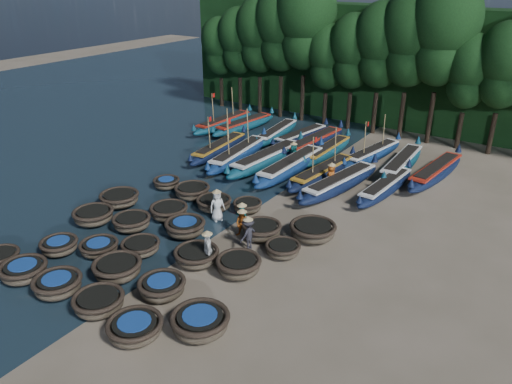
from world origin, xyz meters
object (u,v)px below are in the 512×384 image
Objects in this scene: long_boat_12 at (301,136)px; fisherman_6 at (331,176)px; coracle_7 at (117,268)px; fisherman_4 at (208,248)px; coracle_17 at (185,227)px; coracle_12 at (141,247)px; coracle_20 at (166,183)px; fisherman_0 at (217,205)px; coracle_0 at (1,257)px; coracle_2 at (58,284)px; coracle_23 at (247,206)px; fisherman_2 at (242,223)px; fisherman_1 at (242,217)px; fisherman_3 at (248,233)px; long_boat_15 at (372,154)px; fisherman_5 at (294,154)px; long_boat_2 at (219,148)px; coracle_14 at (239,265)px; long_boat_11 at (277,133)px; coracle_15 at (119,198)px; long_boat_13 at (314,142)px; coracle_8 at (162,287)px; coracle_18 at (262,230)px; long_boat_6 at (323,173)px; coracle_3 at (99,302)px; coracle_11 at (132,222)px; long_boat_4 at (267,159)px; coracle_5 at (59,246)px; coracle_10 at (93,216)px; long_boat_9 at (224,123)px; coracle_1 at (24,271)px; coracle_9 at (200,322)px; coracle_6 at (99,247)px; long_boat_8 at (386,187)px; long_boat_5 at (291,166)px; coracle_22 at (214,203)px; long_boat_10 at (244,125)px; coracle_21 at (192,191)px; long_boat_17 at (436,172)px; long_boat_16 at (402,163)px; long_boat_14 at (327,151)px.

long_boat_12 is 9.44m from fisherman_6.
fisherman_4 is at bearing 48.23° from coracle_7.
coracle_12 is at bearing -103.55° from coracle_17.
fisherman_0 reaches higher than coracle_20.
coracle_0 is 0.82× the size of coracle_2.
fisherman_2 is (1.46, -2.57, 0.45)m from coracle_23.
fisherman_1 reaches higher than fisherman_3.
fisherman_5 is at bearing -127.40° from long_boat_15.
coracle_12 is 0.28× the size of long_boat_2.
long_boat_11 is (-8.93, 17.83, 0.03)m from coracle_14.
coracle_2 is (4.24, 0.06, 0.08)m from coracle_0.
long_boat_13 is at bearing 72.11° from coracle_15.
fisherman_1 is at bearing 92.79° from coracle_8.
long_boat_13 reaches higher than coracle_7.
long_boat_6 is at bearing 95.67° from coracle_18.
long_boat_12 is 15.72m from fisherman_1.
coracle_3 is at bearing -120.78° from coracle_14.
coracle_2 is 1.06× the size of coracle_11.
long_boat_4 is at bearing 94.88° from coracle_12.
coracle_10 reaches higher than coracle_5.
coracle_8 is 1.07× the size of fisherman_4.
long_boat_9 reaches higher than coracle_12.
coracle_1 is 1.31× the size of fisherman_4.
coracle_9 is at bearing -24.96° from coracle_12.
long_boat_8 is at bearing 58.03° from coracle_6.
long_boat_5 is 6.91m from long_boat_12.
coracle_10 reaches higher than coracle_22.
fisherman_1 is (3.00, -1.39, 0.53)m from coracle_22.
fisherman_6 is at bearing 73.65° from coracle_2.
coracle_10 is 6.70m from coracle_22.
coracle_14 is 0.28× the size of long_boat_10.
coracle_12 is 5.37m from fisherman_1.
coracle_9 is 1.05× the size of coracle_10.
coracle_5 is 0.71× the size of coracle_21.
coracle_8 is 20.41m from long_boat_17.
long_boat_10 is at bearing 58.27° from fisherman_0.
coracle_14 reaches higher than coracle_18.
coracle_9 reaches higher than coracle_5.
long_boat_2 is 0.87× the size of long_boat_4.
fisherman_3 reaches higher than long_boat_8.
fisherman_4 is at bearing 16.28° from coracle_12.
fisherman_1 reaches higher than coracle_5.
fisherman_0 reaches higher than coracle_18.
fisherman_1 is (7.49, 3.58, 0.50)m from coracle_10.
coracle_22 is 15.36m from long_boat_10.
long_boat_17 reaches higher than coracle_18.
coracle_17 is 16.47m from long_boat_16.
long_boat_4 is at bearing -123.03° from long_boat_14.
long_boat_12 is at bearing -153.19° from fisherman_3.
coracle_1 is 1.38× the size of fisherman_5.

